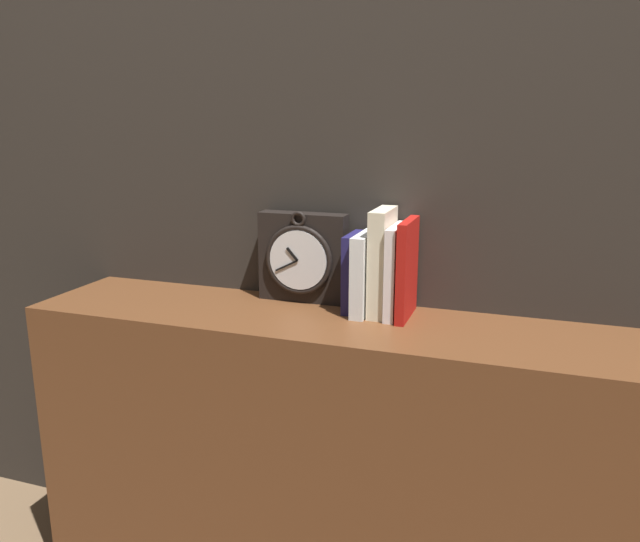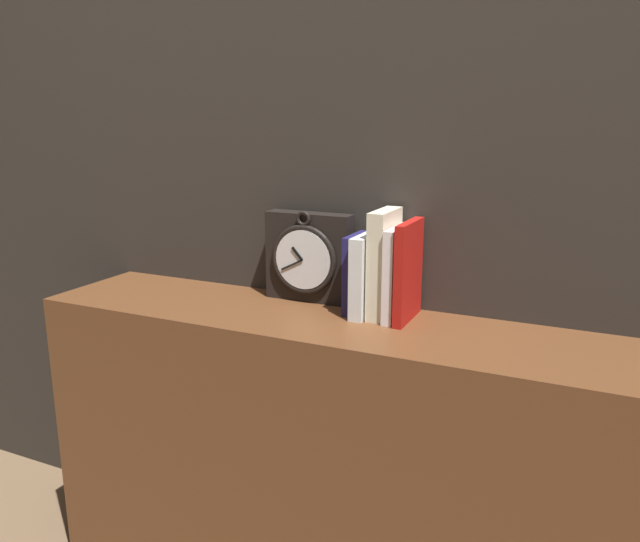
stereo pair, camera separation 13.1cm
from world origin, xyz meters
name	(u,v)px [view 2 (the right image)]	position (x,y,z in m)	size (l,w,h in m)	color
wall_back	(354,32)	(0.00, 0.17, 1.30)	(6.00, 0.05, 2.60)	#2D2823
bookshelf	(320,465)	(0.00, 0.00, 0.35)	(1.31, 0.30, 0.71)	brown
clock	(308,257)	(-0.08, 0.11, 0.81)	(0.21, 0.06, 0.21)	black
book_slot0_navy	(357,273)	(0.05, 0.08, 0.79)	(0.03, 0.11, 0.17)	#1F1C51
book_slot1_white	(367,274)	(0.08, 0.07, 0.79)	(0.03, 0.14, 0.18)	silver
book_slot2_cream	(384,264)	(0.11, 0.08, 0.82)	(0.04, 0.13, 0.23)	beige
book_slot3_white	(397,273)	(0.15, 0.07, 0.80)	(0.02, 0.13, 0.20)	white
book_slot4_red	(408,271)	(0.17, 0.07, 0.81)	(0.02, 0.14, 0.21)	#AF1711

